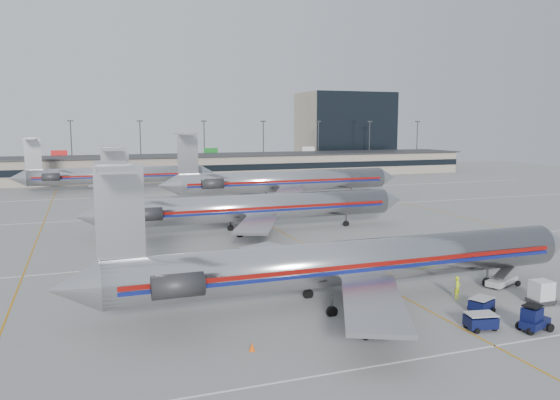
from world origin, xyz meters
name	(u,v)px	position (x,y,z in m)	size (l,w,h in m)	color
ground	(360,274)	(0.00, 0.00, 0.00)	(260.00, 260.00, 0.00)	gray
apron_markings	(318,251)	(0.00, 10.00, 0.01)	(160.00, 0.15, 0.02)	silver
terminal	(182,167)	(0.00, 97.97, 3.16)	(162.00, 17.00, 6.25)	gray
light_mast_row	(173,144)	(0.00, 112.00, 8.58)	(163.60, 0.40, 15.28)	#38383D
distant_building	(344,129)	(62.00, 128.00, 12.50)	(30.00, 20.00, 25.00)	tan
jet_foreground	(342,262)	(-5.52, -7.20, 3.35)	(44.12, 25.98, 11.55)	#B8B8BD
jet_second_row	(249,207)	(-4.18, 22.73, 3.35)	(44.07, 25.95, 11.54)	#B8B8BD
jet_third_row	(281,181)	(10.18, 50.04, 3.71)	(46.75, 28.76, 12.78)	#B8B8BD
jet_back_row	(114,175)	(-18.22, 76.86, 3.35)	(42.19, 25.95, 11.54)	#B8B8BD
tug_left	(371,323)	(-6.57, -13.81, 0.88)	(2.44, 1.34, 1.92)	#090E36
tug_center	(534,319)	(4.26, -16.85, 0.85)	(2.55, 1.87, 1.87)	#090E36
cart_inner	(481,304)	(3.71, -12.32, 0.55)	(2.17, 1.86, 1.04)	#090E36
cart_outer	(481,321)	(1.08, -15.38, 0.61)	(2.23, 1.73, 1.14)	#090E36
uld_container	(541,292)	(9.28, -12.54, 0.95)	(1.81, 1.52, 1.87)	#2D2D30
belt_loader	(503,279)	(9.90, -7.62, 0.60)	(4.36, 2.63, 2.25)	#A7A7A7
ramp_worker_near	(457,287)	(3.94, -9.17, 0.92)	(0.67, 0.44, 1.84)	#C1DE14
ramp_worker_far	(541,293)	(9.52, -12.31, 0.77)	(0.74, 0.58, 1.53)	#87C912
cone_left	(252,347)	(-14.79, -13.47, 0.27)	(0.40, 0.40, 0.54)	#F75308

